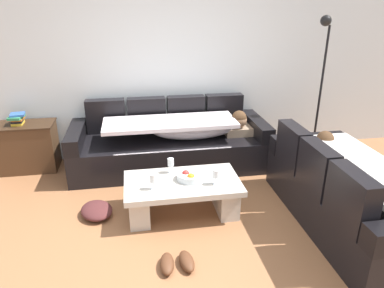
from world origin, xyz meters
The scene contains 15 objects.
ground_plane centered at (0.00, 0.00, 0.00)m, with size 14.00×14.00×0.00m, color #955F3B.
back_wall centered at (0.00, 2.15, 1.35)m, with size 9.00×0.10×2.70m, color silver.
couch_along_wall centered at (0.08, 1.63, 0.33)m, with size 2.58×0.92×0.88m.
couch_near_window centered at (1.62, 0.01, 0.34)m, with size 0.92×2.01×0.88m.
coffee_table centered at (0.04, 0.46, 0.24)m, with size 1.20×0.68×0.38m.
fruit_bowl centered at (0.12, 0.47, 0.42)m, with size 0.28×0.28×0.10m.
wine_glass_near_left centered at (-0.27, 0.34, 0.50)m, with size 0.07×0.07×0.17m.
wine_glass_near_right centered at (0.36, 0.33, 0.50)m, with size 0.07×0.07×0.17m.
wine_glass_far_back centered at (-0.06, 0.67, 0.50)m, with size 0.07×0.07×0.17m.
open_magazine centered at (0.28, 0.45, 0.39)m, with size 0.28×0.21×0.01m, color white.
side_cabinet centered at (-1.82, 1.85, 0.32)m, with size 0.72×0.44×0.64m.
book_stack_on_cabinet centered at (-1.89, 1.85, 0.72)m, with size 0.20×0.23×0.14m.
floor_lamp centered at (2.13, 1.68, 1.12)m, with size 0.33×0.31×1.95m.
pair_of_shoes centered at (-0.13, -0.37, 0.04)m, with size 0.31×0.28×0.09m.
crumpled_garment centered at (-0.87, 0.55, 0.06)m, with size 0.40×0.32×0.12m, color #4C2323.
Camera 1 is at (-0.41, -2.78, 2.13)m, focal length 33.17 mm.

